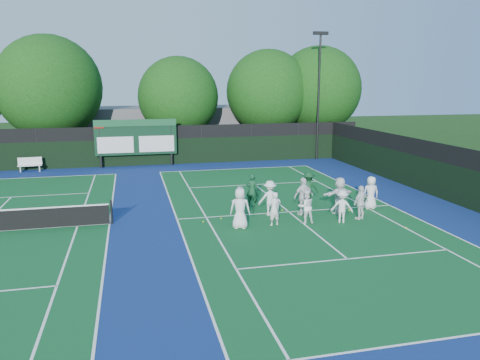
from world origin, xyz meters
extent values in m
plane|color=#15350E|center=(0.00, 0.00, 0.00)|extent=(120.00, 120.00, 0.00)
cube|color=navy|center=(-6.00, 1.00, 0.00)|extent=(34.00, 32.00, 0.01)
cube|color=#105124|center=(0.00, 1.00, 0.01)|extent=(10.97, 23.77, 0.00)
cube|color=white|center=(0.00, -10.88, 0.01)|extent=(10.97, 0.08, 0.00)
cube|color=white|center=(0.00, 12.88, 0.01)|extent=(10.97, 0.08, 0.00)
cube|color=white|center=(-5.49, 1.00, 0.01)|extent=(0.08, 23.77, 0.00)
cube|color=white|center=(5.49, 1.00, 0.01)|extent=(0.08, 23.77, 0.00)
cube|color=white|center=(-4.12, 1.00, 0.01)|extent=(0.08, 23.77, 0.00)
cube|color=white|center=(4.12, 1.00, 0.01)|extent=(0.08, 23.77, 0.00)
cube|color=white|center=(0.00, -5.40, 0.01)|extent=(8.23, 0.08, 0.00)
cube|color=white|center=(0.00, 7.40, 0.01)|extent=(8.23, 0.08, 0.00)
cube|color=white|center=(0.00, 1.00, 0.01)|extent=(0.08, 12.80, 0.00)
cube|color=white|center=(-14.00, 12.88, 0.01)|extent=(10.97, 0.08, 0.00)
cube|color=white|center=(-8.52, 1.00, 0.01)|extent=(0.08, 23.77, 0.00)
cube|color=white|center=(-9.88, 1.00, 0.01)|extent=(0.08, 23.77, 0.00)
cube|color=white|center=(-14.00, 7.40, 0.01)|extent=(8.23, 0.08, 0.00)
cube|color=black|center=(-6.00, 16.00, 1.00)|extent=(34.00, 0.08, 2.00)
cube|color=black|center=(-6.00, 16.00, 2.50)|extent=(34.00, 0.05, 1.00)
cube|color=black|center=(9.00, 1.00, 1.00)|extent=(0.08, 32.00, 2.00)
cube|color=black|center=(9.00, 1.00, 2.50)|extent=(0.05, 32.00, 1.00)
cylinder|color=black|center=(-9.60, 15.60, 1.75)|extent=(0.16, 0.16, 3.50)
cylinder|color=black|center=(-4.40, 15.60, 1.75)|extent=(0.16, 0.16, 3.50)
cube|color=black|center=(-7.00, 15.60, 2.20)|extent=(6.00, 0.15, 2.60)
cube|color=#144827|center=(-7.00, 15.50, 3.30)|extent=(6.00, 0.05, 0.50)
cube|color=silver|center=(-8.50, 15.50, 1.70)|extent=(2.60, 0.04, 1.20)
cube|color=silver|center=(-5.50, 15.50, 1.70)|extent=(2.60, 0.04, 1.20)
cube|color=maroon|center=(-9.60, 15.50, 3.20)|extent=(0.70, 0.04, 0.50)
cube|color=#59595E|center=(-2.00, 24.00, 2.00)|extent=(18.00, 6.00, 4.00)
cylinder|color=black|center=(7.50, 15.70, 5.00)|extent=(0.16, 0.16, 10.00)
cube|color=black|center=(7.50, 15.70, 10.00)|extent=(1.20, 0.30, 0.25)
cylinder|color=black|center=(-8.40, 1.00, 0.55)|extent=(0.10, 0.10, 1.10)
cube|color=silver|center=(-14.47, 15.30, 0.44)|extent=(1.62, 0.59, 0.06)
cube|color=silver|center=(-14.47, 15.46, 0.74)|extent=(1.59, 0.23, 0.53)
cube|color=silver|center=(-15.11, 15.30, 0.21)|extent=(0.10, 0.38, 0.42)
cube|color=silver|center=(-13.84, 15.30, 0.21)|extent=(0.10, 0.38, 0.42)
cylinder|color=black|center=(-13.39, 19.50, 1.41)|extent=(0.44, 0.44, 2.81)
sphere|color=#0E3A0D|center=(-13.39, 19.50, 5.84)|extent=(8.07, 8.07, 8.07)
sphere|color=#0E3A0D|center=(-12.79, 19.80, 5.03)|extent=(5.65, 5.65, 5.65)
cylinder|color=black|center=(-3.37, 19.50, 1.28)|extent=(0.44, 0.44, 2.56)
sphere|color=#0E3A0D|center=(-3.37, 19.50, 5.04)|extent=(6.63, 6.63, 6.63)
sphere|color=#0E3A0D|center=(-2.77, 19.80, 4.38)|extent=(4.64, 4.64, 4.64)
cylinder|color=black|center=(4.38, 19.50, 1.37)|extent=(0.44, 0.44, 2.73)
sphere|color=#0E3A0D|center=(4.38, 19.50, 5.43)|extent=(7.20, 7.20, 7.20)
sphere|color=#0E3A0D|center=(4.98, 19.80, 4.71)|extent=(5.04, 5.04, 5.04)
cylinder|color=black|center=(9.04, 19.50, 1.41)|extent=(0.44, 0.44, 2.82)
sphere|color=#0E3A0D|center=(9.04, 19.50, 5.64)|extent=(7.52, 7.52, 7.52)
sphere|color=#0E3A0D|center=(9.64, 19.80, 4.89)|extent=(5.26, 5.26, 5.26)
sphere|color=yellow|center=(-3.47, 0.59, 0.03)|extent=(0.07, 0.07, 0.07)
sphere|color=yellow|center=(3.00, 0.53, 0.03)|extent=(0.07, 0.07, 0.07)
sphere|color=yellow|center=(4.12, -2.66, 0.03)|extent=(0.07, 0.07, 0.07)
sphere|color=yellow|center=(-4.37, 0.27, 0.03)|extent=(0.07, 0.07, 0.07)
sphere|color=yellow|center=(-0.25, 1.30, 0.03)|extent=(0.07, 0.07, 0.07)
sphere|color=yellow|center=(1.05, 1.88, 0.03)|extent=(0.07, 0.07, 0.07)
imported|color=silver|center=(-2.94, -0.97, 0.91)|extent=(1.00, 0.78, 1.81)
imported|color=silver|center=(-1.36, -0.89, 0.76)|extent=(0.62, 0.48, 1.53)
imported|color=white|center=(0.13, -0.90, 0.77)|extent=(0.76, 0.60, 1.55)
imported|color=silver|center=(1.75, -1.19, 0.76)|extent=(1.12, 0.91, 1.52)
imported|color=white|center=(2.82, -0.92, 0.80)|extent=(1.02, 0.74, 1.61)
imported|color=silver|center=(-2.63, 0.49, 0.77)|extent=(0.76, 0.60, 1.54)
imported|color=white|center=(-1.08, 0.72, 0.84)|extent=(1.09, 0.64, 1.68)
imported|color=silver|center=(0.50, 0.38, 0.92)|extent=(1.15, 0.70, 1.84)
imported|color=white|center=(2.30, 0.26, 0.89)|extent=(1.73, 0.84, 1.79)
imported|color=silver|center=(4.17, 0.64, 0.83)|extent=(0.86, 0.60, 1.67)
imported|color=#103D21|center=(-1.49, 2.49, 0.85)|extent=(0.73, 0.60, 1.70)
imported|color=#0F391C|center=(1.45, 2.20, 0.87)|extent=(1.17, 0.72, 1.74)
camera|label=1|loc=(-7.43, -19.99, 6.28)|focal=35.00mm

